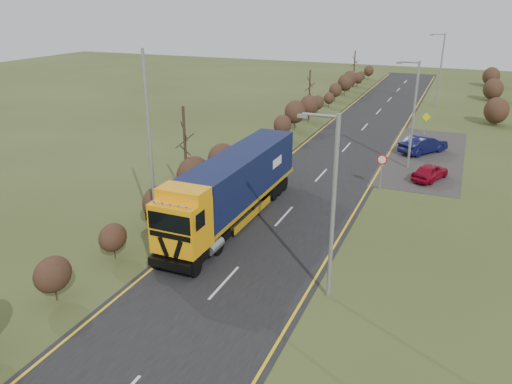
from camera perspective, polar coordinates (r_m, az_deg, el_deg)
The scene contains 14 objects.
ground at distance 26.11m, azimuth 0.24°, elevation -6.11°, with size 160.00×160.00×0.00m, color #37431C.
road at distance 34.79m, azimuth 6.56°, elevation 0.91°, with size 8.00×120.00×0.02m, color black.
layby at distance 43.21m, azimuth 18.72°, elevation 3.95°, with size 6.00×18.00×0.02m, color #2A2825.
lane_markings at distance 34.51m, azimuth 6.41°, elevation 0.78°, with size 7.52×116.00×0.01m.
hedgerow at distance 34.48m, azimuth -3.95°, elevation 3.64°, with size 2.24×102.04×6.05m.
lorry at distance 28.12m, azimuth -2.60°, elevation 0.84°, with size 2.73×14.00×3.90m.
car_red_hatchback at distance 37.29m, azimuth 19.27°, elevation 2.17°, with size 1.40×3.47×1.18m, color maroon.
car_blue_sedan at distance 43.75m, azimuth 18.58°, elevation 5.17°, with size 1.56×4.48×1.48m, color black.
streetlight_near at distance 20.23m, azimuth 8.61°, elevation -1.15°, with size 1.71×0.18×7.97m.
streetlight_mid at distance 38.59m, azimuth 17.47°, elevation 8.80°, with size 1.70×0.18×7.94m.
streetlight_far at distance 63.61m, azimuth 20.28°, elevation 13.24°, with size 1.79×0.18×8.39m.
left_pole at distance 25.42m, azimuth -11.97°, elevation 4.64°, with size 0.16×0.16×9.87m, color gray.
speed_sign at distance 33.95m, azimuth 14.16°, elevation 2.99°, with size 0.69×0.10×2.49m.
warning_board at distance 49.91m, azimuth 18.84°, elevation 7.67°, with size 0.80×0.11×2.09m.
Camera 1 is at (8.87, -21.45, 11.95)m, focal length 35.00 mm.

